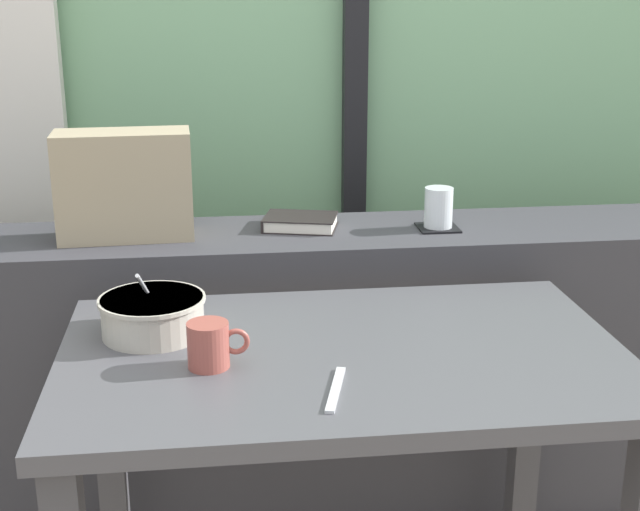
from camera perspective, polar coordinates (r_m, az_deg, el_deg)
window_divider_post at (r=2.65m, az=2.34°, el=15.64°), size 0.07×0.05×2.60m
dark_console_ledge at (r=2.34m, az=1.27°, el=-7.58°), size 2.80×0.34×0.78m
breakfast_table at (r=1.73m, az=1.49°, el=-9.68°), size 1.07×0.67×0.71m
coaster_square at (r=2.24m, az=7.65°, el=1.80°), size 0.10×0.10×0.00m
juice_glass at (r=2.23m, az=7.69°, el=2.99°), size 0.07×0.07×0.10m
closed_book at (r=2.22m, az=-1.32°, el=2.19°), size 0.21×0.17×0.03m
throw_pillow at (r=2.16m, az=-12.58°, el=4.47°), size 0.33×0.15×0.26m
soup_bowl at (r=1.76m, az=-10.80°, el=-3.91°), size 0.21×0.21×0.14m
fork_utensil at (r=1.51m, az=1.02°, el=-8.68°), size 0.06×0.17×0.01m
ceramic_mug at (r=1.60m, az=-7.18°, el=-5.77°), size 0.11×0.08×0.08m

